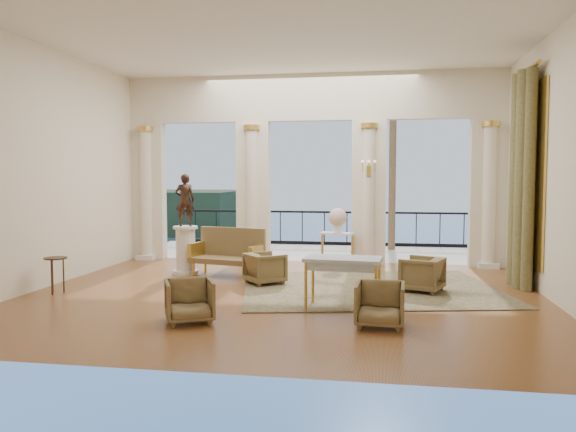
% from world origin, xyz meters
% --- Properties ---
extents(floor, '(9.00, 9.00, 0.00)m').
position_xyz_m(floor, '(0.00, 0.00, 0.00)').
color(floor, '#4C2912').
rests_on(floor, ground).
extents(room_walls, '(9.00, 9.00, 9.00)m').
position_xyz_m(room_walls, '(0.00, -1.12, 2.88)').
color(room_walls, white).
rests_on(room_walls, ground).
extents(arcade, '(9.00, 0.56, 4.50)m').
position_xyz_m(arcade, '(-0.00, 3.82, 2.58)').
color(arcade, beige).
rests_on(arcade, ground).
extents(terrace, '(10.00, 3.60, 0.10)m').
position_xyz_m(terrace, '(0.00, 5.80, -0.05)').
color(terrace, '#A49C8B').
rests_on(terrace, ground).
extents(balustrade, '(9.00, 0.06, 1.03)m').
position_xyz_m(balustrade, '(0.00, 7.40, 0.41)').
color(balustrade, black).
rests_on(balustrade, terrace).
extents(palm_tree, '(2.00, 2.00, 4.50)m').
position_xyz_m(palm_tree, '(2.00, 6.60, 4.09)').
color(palm_tree, '#4C3823').
rests_on(palm_tree, terrace).
extents(headland, '(22.00, 18.00, 6.00)m').
position_xyz_m(headland, '(-30.00, 70.00, -3.00)').
color(headland, black).
rests_on(headland, sea).
extents(sea, '(160.00, 160.00, 0.00)m').
position_xyz_m(sea, '(0.00, 60.00, -6.00)').
color(sea, '#295594').
rests_on(sea, ground).
extents(curtain, '(0.33, 1.40, 4.09)m').
position_xyz_m(curtain, '(4.28, 1.50, 2.02)').
color(curtain, brown).
rests_on(curtain, ground).
extents(window_frame, '(0.04, 1.60, 3.40)m').
position_xyz_m(window_frame, '(4.47, 1.50, 2.10)').
color(window_frame, gold).
rests_on(window_frame, room_walls).
extents(wall_sconce, '(0.30, 0.11, 0.33)m').
position_xyz_m(wall_sconce, '(1.40, 3.51, 2.23)').
color(wall_sconce, gold).
rests_on(wall_sconce, arcade).
extents(rug, '(5.26, 4.47, 0.02)m').
position_xyz_m(rug, '(1.50, 0.80, 0.01)').
color(rug, '#2B2E18').
rests_on(rug, ground).
extents(armchair_a, '(0.85, 0.83, 0.67)m').
position_xyz_m(armchair_a, '(-0.99, -2.02, 0.34)').
color(armchair_a, '#3F2E18').
rests_on(armchair_a, ground).
extents(armchair_b, '(0.69, 0.65, 0.68)m').
position_xyz_m(armchair_b, '(1.68, -1.82, 0.34)').
color(armchair_b, '#3F2E18').
rests_on(armchair_b, ground).
extents(armchair_c, '(0.84, 0.86, 0.70)m').
position_xyz_m(armchair_c, '(2.43, 0.68, 0.35)').
color(armchair_c, '#3F2E18').
rests_on(armchair_c, ground).
extents(armchair_d, '(0.89, 0.89, 0.67)m').
position_xyz_m(armchair_d, '(-0.51, 0.95, 0.34)').
color(armchair_d, '#3F2E18').
rests_on(armchair_d, ground).
extents(settee, '(1.61, 0.96, 1.00)m').
position_xyz_m(settee, '(-1.45, 1.74, 0.49)').
color(settee, '#3F2E18').
rests_on(settee, ground).
extents(game_table, '(1.24, 0.75, 0.81)m').
position_xyz_m(game_table, '(1.11, -0.85, 0.73)').
color(game_table, '#91A5B8').
rests_on(game_table, ground).
extents(pedestal, '(0.56, 0.56, 1.02)m').
position_xyz_m(pedestal, '(-2.42, 1.80, 0.49)').
color(pedestal, silver).
rests_on(pedestal, ground).
extents(statue, '(0.46, 0.35, 1.11)m').
position_xyz_m(statue, '(-2.42, 1.80, 1.58)').
color(statue, '#2F1F15').
rests_on(statue, pedestal).
extents(console_table, '(0.86, 0.49, 0.76)m').
position_xyz_m(console_table, '(0.69, 3.55, 0.63)').
color(console_table, silver).
rests_on(console_table, ground).
extents(urn, '(0.43, 0.43, 0.57)m').
position_xyz_m(urn, '(0.69, 3.55, 1.09)').
color(urn, silver).
rests_on(urn, console_table).
extents(side_table, '(0.40, 0.40, 0.64)m').
position_xyz_m(side_table, '(-4.00, -0.51, 0.55)').
color(side_table, black).
rests_on(side_table, ground).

